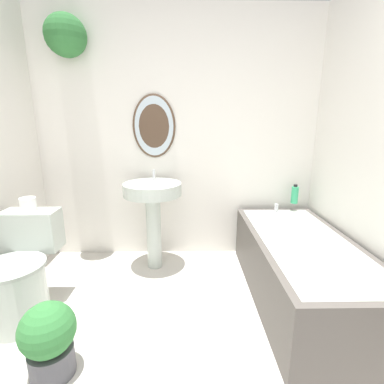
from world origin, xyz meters
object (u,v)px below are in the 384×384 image
object	(u,v)px
shampoo_bottle	(295,195)
potted_plant	(49,338)
toilet	(20,277)
pedestal_sink	(153,202)
bathtub	(301,268)
toilet_paper_roll	(28,204)

from	to	relation	value
shampoo_bottle	potted_plant	bearing A→B (deg)	-142.75
toilet	potted_plant	size ratio (longest dim) A/B	1.67
potted_plant	toilet	bearing A→B (deg)	131.19
pedestal_sink	bathtub	distance (m)	1.37
potted_plant	toilet_paper_roll	xyz separation A→B (m)	(-0.43, 0.72, 0.54)
bathtub	toilet	bearing A→B (deg)	-175.35
toilet	pedestal_sink	xyz separation A→B (m)	(0.86, 0.70, 0.34)
pedestal_sink	toilet	bearing A→B (deg)	-140.75
pedestal_sink	bathtub	size ratio (longest dim) A/B	0.59
pedestal_sink	toilet_paper_roll	size ratio (longest dim) A/B	8.41
toilet	pedestal_sink	distance (m)	1.16
pedestal_sink	toilet_paper_roll	distance (m)	0.99
potted_plant	bathtub	bearing A→B (deg)	22.01
pedestal_sink	potted_plant	xyz separation A→B (m)	(-0.43, -1.19, -0.41)
pedestal_sink	potted_plant	bearing A→B (deg)	-109.80
pedestal_sink	shampoo_bottle	bearing A→B (deg)	7.69
toilet	bathtub	world-z (taller)	toilet
shampoo_bottle	toilet_paper_roll	xyz separation A→B (m)	(-2.24, -0.66, 0.11)
toilet	pedestal_sink	world-z (taller)	pedestal_sink
potted_plant	pedestal_sink	bearing A→B (deg)	70.20
pedestal_sink	potted_plant	size ratio (longest dim) A/B	2.14
toilet	potted_plant	xyz separation A→B (m)	(0.43, -0.49, -0.08)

